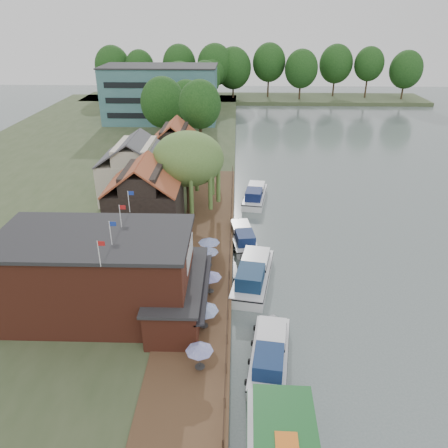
{
  "coord_description": "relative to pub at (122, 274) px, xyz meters",
  "views": [
    {
      "loc": [
        -4.75,
        -30.96,
        24.06
      ],
      "look_at": [
        -6.0,
        12.0,
        3.0
      ],
      "focal_mm": 35.0,
      "sensor_mm": 36.0,
      "label": 1
    }
  ],
  "objects": [
    {
      "name": "bank_tree_0",
      "position": [
        3.21,
        42.18,
        3.01
      ],
      "size": [
        6.9,
        6.9,
        13.32
      ],
      "primitive_type": null,
      "color": "#143811",
      "rests_on": "land_bank"
    },
    {
      "name": "ground",
      "position": [
        14.0,
        1.0,
        -4.65
      ],
      "size": [
        260.0,
        260.0,
        0.0
      ],
      "primitive_type": "plane",
      "color": "#525F5F",
      "rests_on": "ground"
    },
    {
      "name": "cruiser_1",
      "position": [
        11.03,
        6.12,
        -3.34
      ],
      "size": [
        5.24,
        11.14,
        2.63
      ],
      "primitive_type": null,
      "rotation": [
        0.0,
        0.0,
        -0.17
      ],
      "color": "silver",
      "rests_on": "ground"
    },
    {
      "name": "willow",
      "position": [
        3.5,
        20.0,
        1.56
      ],
      "size": [
        8.6,
        8.6,
        10.43
      ],
      "primitive_type": null,
      "color": "#476B2D",
      "rests_on": "land_bank"
    },
    {
      "name": "cruiser_3",
      "position": [
        11.94,
        26.71,
        -3.5
      ],
      "size": [
        4.44,
        9.87,
        2.29
      ],
      "primitive_type": null,
      "rotation": [
        0.0,
        0.0,
        -0.15
      ],
      "color": "white",
      "rests_on": "ground"
    },
    {
      "name": "umbrella_1",
      "position": [
        6.84,
        -2.33,
        -2.36
      ],
      "size": [
        2.42,
        2.42,
        2.38
      ],
      "primitive_type": null,
      "color": "navy",
      "rests_on": "quay_deck"
    },
    {
      "name": "swan",
      "position": [
        12.94,
        -10.94,
        -4.43
      ],
      "size": [
        0.44,
        0.44,
        0.44
      ],
      "primitive_type": "sphere",
      "color": "white",
      "rests_on": "ground"
    },
    {
      "name": "umbrella_2",
      "position": [
        5.97,
        0.68,
        -2.36
      ],
      "size": [
        2.04,
        2.04,
        2.38
      ],
      "primitive_type": null,
      "color": "navy",
      "rests_on": "quay_deck"
    },
    {
      "name": "cruiser_0",
      "position": [
        11.97,
        -4.64,
        -3.5
      ],
      "size": [
        4.35,
        9.85,
        2.29
      ],
      "primitive_type": null,
      "rotation": [
        0.0,
        0.0,
        -0.14
      ],
      "color": "silver",
      "rests_on": "ground"
    },
    {
      "name": "pub",
      "position": [
        0.0,
        0.0,
        0.0
      ],
      "size": [
        20.0,
        11.0,
        7.3
      ],
      "primitive_type": null,
      "color": "maroon",
      "rests_on": "land_bank"
    },
    {
      "name": "umbrella_4",
      "position": [
        6.64,
        6.89,
        -2.36
      ],
      "size": [
        2.03,
        2.03,
        2.38
      ],
      "primitive_type": null,
      "color": "navy",
      "rests_on": "quay_deck"
    },
    {
      "name": "bank_tree_5",
      "position": [
        2.46,
        95.86,
        1.99
      ],
      "size": [
        6.3,
        6.3,
        11.29
      ],
      "primitive_type": null,
      "color": "#143811",
      "rests_on": "land_bank"
    },
    {
      "name": "cottage_a",
      "position": [
        -1.0,
        15.0,
        0.6
      ],
      "size": [
        8.6,
        7.6,
        8.5
      ],
      "primitive_type": null,
      "color": "black",
      "rests_on": "land_bank"
    },
    {
      "name": "cottage_c",
      "position": [
        0.0,
        34.0,
        0.6
      ],
      "size": [
        7.6,
        7.6,
        8.5
      ],
      "primitive_type": null,
      "color": "black",
      "rests_on": "land_bank"
    },
    {
      "name": "bank_tree_4",
      "position": [
        1.01,
        86.73,
        2.29
      ],
      "size": [
        7.77,
        7.77,
        11.88
      ],
      "primitive_type": null,
      "color": "#143811",
      "rests_on": "land_bank"
    },
    {
      "name": "hotel_block",
      "position": [
        -8.0,
        71.0,
        2.5
      ],
      "size": [
        25.4,
        12.4,
        12.3
      ],
      "primitive_type": null,
      "color": "#38666B",
      "rests_on": "land_bank"
    },
    {
      "name": "cruiser_2",
      "position": [
        10.1,
        14.23,
        -3.59
      ],
      "size": [
        4.21,
        9.24,
        2.12
      ],
      "primitive_type": null,
      "rotation": [
        0.0,
        0.0,
        0.15
      ],
      "color": "silver",
      "rests_on": "ground"
    },
    {
      "name": "bank_tree_2",
      "position": [
        -1.0,
        60.35,
        1.75
      ],
      "size": [
        6.77,
        6.77,
        10.8
      ],
      "primitive_type": null,
      "color": "#143811",
      "rests_on": "land_bank"
    },
    {
      "name": "bank_tree_3",
      "position": [
        -4.71,
        79.77,
        2.52
      ],
      "size": [
        8.54,
        8.54,
        12.34
      ],
      "primitive_type": null,
      "color": "#143811",
      "rests_on": "land_bank"
    },
    {
      "name": "umbrella_0",
      "position": [
        6.88,
        -6.81,
        -2.36
      ],
      "size": [
        1.97,
        1.97,
        2.38
      ],
      "primitive_type": null,
      "color": "navy",
      "rests_on": "quay_deck"
    },
    {
      "name": "quay_rail",
      "position": [
        8.7,
        11.5,
        -3.15
      ],
      "size": [
        0.2,
        49.0,
        1.0
      ],
      "primitive_type": null,
      "color": "black",
      "rests_on": "land_bank"
    },
    {
      "name": "bank_tree_1",
      "position": [
        -4.56,
        52.39,
        2.56
      ],
      "size": [
        8.18,
        8.18,
        12.42
      ],
      "primitive_type": null,
      "color": "#143811",
      "rests_on": "land_bank"
    },
    {
      "name": "cottage_b",
      "position": [
        -4.0,
        25.0,
        0.6
      ],
      "size": [
        9.6,
        8.6,
        8.5
      ],
      "primitive_type": null,
      "color": "beige",
      "rests_on": "land_bank"
    },
    {
      "name": "umbrella_5",
      "position": [
        6.6,
        8.83,
        -2.36
      ],
      "size": [
        2.2,
        2.2,
        2.38
      ],
      "primitive_type": null,
      "color": "#1B3796",
      "rests_on": "quay_deck"
    },
    {
      "name": "umbrella_3",
      "position": [
        7.04,
        2.45,
        -2.36
      ],
      "size": [
        2.13,
        2.13,
        2.38
      ],
      "primitive_type": null,
      "color": "navy",
      "rests_on": "quay_deck"
    },
    {
      "name": "land_bank",
      "position": [
        -16.0,
        36.0,
        -4.15
      ],
      "size": [
        50.0,
        140.0,
        1.0
      ],
      "primitive_type": "cube",
      "color": "#384728",
      "rests_on": "ground"
    },
    {
      "name": "quay_deck",
      "position": [
        6.0,
        11.0,
        -3.6
      ],
      "size": [
        6.0,
        50.0,
        0.1
      ],
      "primitive_type": "cube",
      "color": "#47301E",
      "rests_on": "land_bank"
    }
  ]
}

